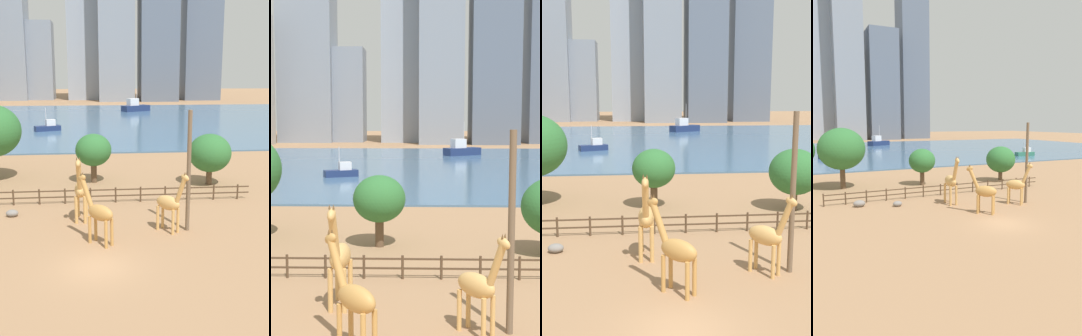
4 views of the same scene
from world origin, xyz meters
TOP-DOWN VIEW (x-y plane):
  - ground_plane at (0.00, 80.00)m, footprint 400.00×400.00m
  - harbor_water at (0.00, 77.00)m, footprint 180.00×86.00m
  - giraffe_tall at (4.93, 4.99)m, footprint 2.16×2.37m
  - giraffe_companion at (0.13, 3.37)m, footprint 2.48×2.37m
  - giraffe_young at (-1.09, 7.79)m, footprint 0.98×3.25m
  - utility_pole at (6.20, 5.17)m, footprint 0.28×0.28m
  - enclosure_fence at (-0.20, 12.00)m, footprint 26.12×0.14m
  - tree_left_large at (-0.17, 18.87)m, footprint 3.51×3.51m
  - boat_ferry at (11.37, 96.72)m, footprint 8.47×6.71m
  - boat_sailboat at (-8.58, 56.88)m, footprint 4.98×3.38m
  - skyline_tower_needle at (-4.02, 156.18)m, footprint 12.64×9.29m
  - skyline_tower_glass at (-23.85, 158.88)m, footprint 14.98×11.78m
  - skyline_block_left at (25.08, 146.73)m, footprint 14.46×15.98m

SIDE VIEW (x-z plane):
  - ground_plane at x=0.00m, z-range 0.00..0.00m
  - harbor_water at x=0.00m, z-range 0.00..0.20m
  - enclosure_fence at x=-0.20m, z-range 0.11..1.41m
  - boat_sailboat at x=-8.58m, z-range -1.20..3.02m
  - boat_ferry at x=11.37m, z-range -2.24..5.08m
  - giraffe_tall at x=4.93m, z-range -0.15..4.23m
  - giraffe_companion at x=0.13m, z-range -0.14..4.32m
  - giraffe_young at x=-1.09m, z-range -0.16..4.90m
  - tree_left_large at x=-0.17m, z-range 0.80..5.64m
  - utility_pole at x=6.20m, z-range 0.00..8.24m
  - skyline_tower_glass at x=-23.85m, z-range 0.00..31.00m
  - skyline_block_left at x=25.08m, z-range 0.00..53.79m
  - skyline_tower_needle at x=-4.02m, z-range 0.00..82.42m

